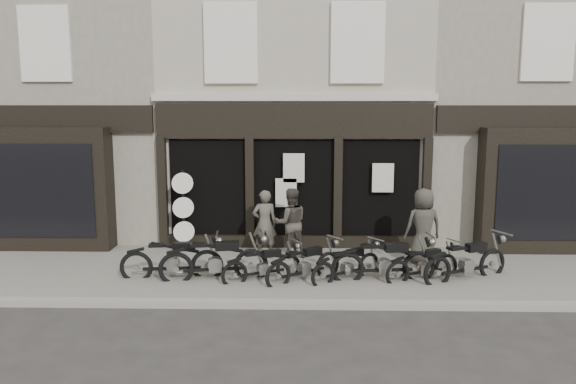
{
  "coord_description": "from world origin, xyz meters",
  "views": [
    {
      "loc": [
        0.19,
        -11.59,
        3.89
      ],
      "look_at": [
        -0.12,
        1.6,
        1.81
      ],
      "focal_mm": 35.0,
      "sensor_mm": 36.0,
      "label": 1
    }
  ],
  "objects_px": {
    "motorcycle_0": "(173,263)",
    "motorcycle_3": "(305,267)",
    "motorcycle_1": "(215,264)",
    "motorcycle_2": "(263,268)",
    "man_centre": "(291,223)",
    "motorcycle_7": "(467,265)",
    "man_right": "(423,226)",
    "man_left": "(265,223)",
    "motorcycle_4": "(347,268)",
    "motorcycle_6": "(423,268)",
    "advert_sign_post": "(184,214)",
    "motorcycle_5": "(385,265)"
  },
  "relations": [
    {
      "from": "motorcycle_6",
      "to": "motorcycle_0",
      "type": "bearing_deg",
      "value": 155.23
    },
    {
      "from": "motorcycle_1",
      "to": "advert_sign_post",
      "type": "relative_size",
      "value": 1.06
    },
    {
      "from": "motorcycle_7",
      "to": "man_left",
      "type": "xyz_separation_m",
      "value": [
        -4.51,
        1.71,
        0.53
      ]
    },
    {
      "from": "motorcycle_1",
      "to": "advert_sign_post",
      "type": "height_order",
      "value": "advert_sign_post"
    },
    {
      "from": "motorcycle_4",
      "to": "motorcycle_2",
      "type": "bearing_deg",
      "value": 146.48
    },
    {
      "from": "motorcycle_4",
      "to": "motorcycle_6",
      "type": "xyz_separation_m",
      "value": [
        1.66,
        0.06,
        -0.0
      ]
    },
    {
      "from": "man_left",
      "to": "motorcycle_0",
      "type": "bearing_deg",
      "value": 32.38
    },
    {
      "from": "motorcycle_4",
      "to": "advert_sign_post",
      "type": "relative_size",
      "value": 0.74
    },
    {
      "from": "motorcycle_2",
      "to": "advert_sign_post",
      "type": "distance_m",
      "value": 3.26
    },
    {
      "from": "motorcycle_1",
      "to": "motorcycle_4",
      "type": "distance_m",
      "value": 2.87
    },
    {
      "from": "man_left",
      "to": "motorcycle_7",
      "type": "bearing_deg",
      "value": 148.98
    },
    {
      "from": "motorcycle_6",
      "to": "man_left",
      "type": "distance_m",
      "value": 4.01
    },
    {
      "from": "advert_sign_post",
      "to": "motorcycle_2",
      "type": "bearing_deg",
      "value": -66.03
    },
    {
      "from": "motorcycle_7",
      "to": "motorcycle_5",
      "type": "bearing_deg",
      "value": 156.63
    },
    {
      "from": "motorcycle_2",
      "to": "man_centre",
      "type": "height_order",
      "value": "man_centre"
    },
    {
      "from": "motorcycle_2",
      "to": "advert_sign_post",
      "type": "xyz_separation_m",
      "value": [
        -2.19,
        2.3,
        0.73
      ]
    },
    {
      "from": "man_centre",
      "to": "motorcycle_2",
      "type": "bearing_deg",
      "value": 61.93
    },
    {
      "from": "man_right",
      "to": "advert_sign_post",
      "type": "xyz_separation_m",
      "value": [
        -5.91,
        1.0,
        0.06
      ]
    },
    {
      "from": "man_centre",
      "to": "motorcycle_1",
      "type": "bearing_deg",
      "value": 37.89
    },
    {
      "from": "motorcycle_0",
      "to": "motorcycle_2",
      "type": "distance_m",
      "value": 1.99
    },
    {
      "from": "motorcycle_0",
      "to": "motorcycle_6",
      "type": "xyz_separation_m",
      "value": [
        5.48,
        0.03,
        -0.07
      ]
    },
    {
      "from": "motorcycle_7",
      "to": "motorcycle_4",
      "type": "bearing_deg",
      "value": 155.19
    },
    {
      "from": "man_right",
      "to": "motorcycle_5",
      "type": "bearing_deg",
      "value": 38.82
    },
    {
      "from": "man_left",
      "to": "motorcycle_4",
      "type": "bearing_deg",
      "value": 127.0
    },
    {
      "from": "motorcycle_7",
      "to": "man_right",
      "type": "distance_m",
      "value": 1.5
    },
    {
      "from": "motorcycle_0",
      "to": "motorcycle_7",
      "type": "relative_size",
      "value": 1.09
    },
    {
      "from": "man_left",
      "to": "advert_sign_post",
      "type": "bearing_deg",
      "value": -22.54
    },
    {
      "from": "motorcycle_6",
      "to": "man_centre",
      "type": "xyz_separation_m",
      "value": [
        -2.93,
        1.66,
        0.63
      ]
    },
    {
      "from": "motorcycle_0",
      "to": "man_right",
      "type": "xyz_separation_m",
      "value": [
        5.7,
        1.21,
        0.6
      ]
    },
    {
      "from": "motorcycle_4",
      "to": "man_centre",
      "type": "distance_m",
      "value": 2.23
    },
    {
      "from": "motorcycle_0",
      "to": "motorcycle_4",
      "type": "relative_size",
      "value": 1.37
    },
    {
      "from": "motorcycle_4",
      "to": "man_left",
      "type": "relative_size",
      "value": 0.99
    },
    {
      "from": "man_right",
      "to": "motorcycle_2",
      "type": "bearing_deg",
      "value": 8.56
    },
    {
      "from": "motorcycle_1",
      "to": "motorcycle_2",
      "type": "height_order",
      "value": "motorcycle_1"
    },
    {
      "from": "motorcycle_4",
      "to": "motorcycle_1",
      "type": "bearing_deg",
      "value": 146.26
    },
    {
      "from": "motorcycle_0",
      "to": "man_centre",
      "type": "height_order",
      "value": "man_centre"
    },
    {
      "from": "motorcycle_0",
      "to": "motorcycle_3",
      "type": "distance_m",
      "value": 2.89
    },
    {
      "from": "motorcycle_1",
      "to": "motorcycle_3",
      "type": "height_order",
      "value": "motorcycle_1"
    },
    {
      "from": "motorcycle_0",
      "to": "motorcycle_1",
      "type": "xyz_separation_m",
      "value": [
        0.95,
        -0.11,
        0.02
      ]
    },
    {
      "from": "motorcycle_0",
      "to": "man_right",
      "type": "relative_size",
      "value": 1.25
    },
    {
      "from": "motorcycle_0",
      "to": "man_right",
      "type": "distance_m",
      "value": 5.86
    },
    {
      "from": "motorcycle_0",
      "to": "motorcycle_1",
      "type": "distance_m",
      "value": 0.95
    },
    {
      "from": "motorcycle_6",
      "to": "advert_sign_post",
      "type": "bearing_deg",
      "value": 133.96
    },
    {
      "from": "motorcycle_4",
      "to": "man_left",
      "type": "bearing_deg",
      "value": 101.86
    },
    {
      "from": "advert_sign_post",
      "to": "man_centre",
      "type": "bearing_deg",
      "value": -30.39
    },
    {
      "from": "motorcycle_2",
      "to": "motorcycle_7",
      "type": "distance_m",
      "value": 4.43
    },
    {
      "from": "man_right",
      "to": "motorcycle_6",
      "type": "bearing_deg",
      "value": 68.64
    },
    {
      "from": "motorcycle_3",
      "to": "advert_sign_post",
      "type": "xyz_separation_m",
      "value": [
        -3.1,
        2.3,
        0.71
      ]
    },
    {
      "from": "motorcycle_5",
      "to": "motorcycle_6",
      "type": "height_order",
      "value": "motorcycle_5"
    },
    {
      "from": "motorcycle_4",
      "to": "motorcycle_5",
      "type": "xyz_separation_m",
      "value": [
        0.8,
        -0.03,
        0.08
      ]
    }
  ]
}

